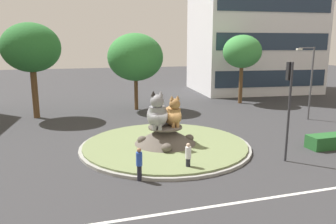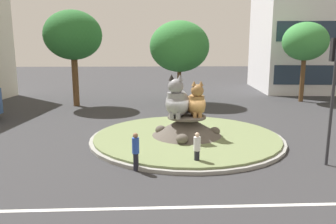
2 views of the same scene
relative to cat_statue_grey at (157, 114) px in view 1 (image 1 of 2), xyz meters
The scene contains 12 objects.
ground_plane 2.47m from the cat_statue_grey, 15.43° to the left, with size 160.00×160.00×0.00m, color #333335.
lane_centreline 8.78m from the cat_statue_grey, 86.08° to the right, with size 112.00×0.20×0.01m, color silver.
roundabout_island 2.07m from the cat_statue_grey, 15.71° to the left, with size 11.57×11.57×1.47m.
cat_statue_grey is the anchor object (origin of this frame).
cat_statue_tabby 1.18m from the cat_statue_grey, 11.86° to the left, with size 1.40×2.21×2.14m.
traffic_light_mast 8.26m from the cat_statue_grey, 33.00° to the right, with size 0.32×0.46×5.92m.
broadleaf_tree_behind_island 15.80m from the cat_statue_grey, 125.22° to the left, with size 5.33×5.33×8.90m.
second_tree_near_tower 14.10m from the cat_statue_grey, 85.02° to the left, with size 5.84×5.84×8.10m.
third_tree_left 20.09m from the cat_statue_grey, 45.25° to the left, with size 4.49×4.49×8.03m.
streetlight_arm 16.21m from the cat_statue_grey, 15.74° to the left, with size 2.19×0.53×6.71m.
pedestrian_blue_shirt 5.51m from the cat_statue_grey, 114.77° to the right, with size 0.32×0.32×1.77m.
pedestrian_white_shirt 4.66m from the cat_statue_grey, 82.10° to the right, with size 0.33×0.33×1.63m.
Camera 1 is at (-5.81, -20.37, 6.88)m, focal length 34.47 mm.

